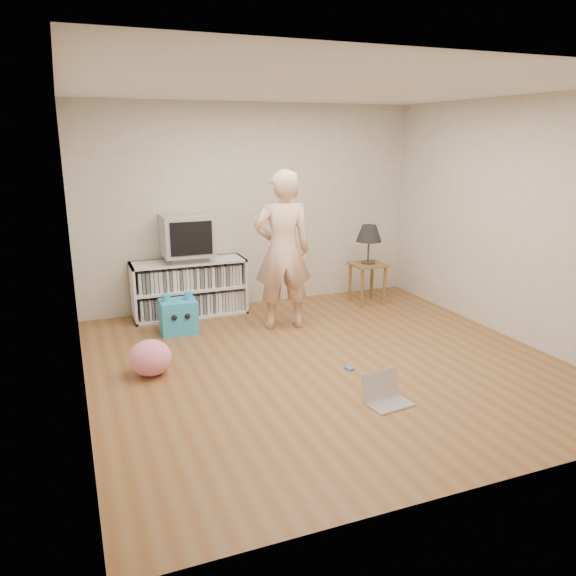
{
  "coord_description": "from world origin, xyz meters",
  "views": [
    {
      "loc": [
        -2.27,
        -4.72,
        2.18
      ],
      "look_at": [
        -0.23,
        0.4,
        0.69
      ],
      "focal_mm": 35.0,
      "sensor_mm": 36.0,
      "label": 1
    }
  ],
  "objects_px": {
    "laptop": "(385,394)",
    "crt_tv": "(187,235)",
    "side_table": "(367,273)",
    "plush_blue": "(179,316)",
    "media_unit": "(189,288)",
    "plush_pink": "(150,358)",
    "table_lamp": "(369,234)",
    "person": "(283,251)",
    "dvd_deck": "(188,258)"
  },
  "relations": [
    {
      "from": "side_table",
      "to": "plush_blue",
      "type": "relative_size",
      "value": 1.18
    },
    {
      "from": "media_unit",
      "to": "dvd_deck",
      "type": "distance_m",
      "value": 0.39
    },
    {
      "from": "person",
      "to": "plush_blue",
      "type": "xyz_separation_m",
      "value": [
        -1.18,
        0.26,
        -0.72
      ]
    },
    {
      "from": "side_table",
      "to": "plush_pink",
      "type": "height_order",
      "value": "side_table"
    },
    {
      "from": "media_unit",
      "to": "person",
      "type": "relative_size",
      "value": 0.76
    },
    {
      "from": "side_table",
      "to": "plush_pink",
      "type": "relative_size",
      "value": 1.37
    },
    {
      "from": "person",
      "to": "plush_pink",
      "type": "xyz_separation_m",
      "value": [
        -1.66,
        -0.83,
        -0.75
      ]
    },
    {
      "from": "crt_tv",
      "to": "plush_blue",
      "type": "xyz_separation_m",
      "value": [
        -0.26,
        -0.6,
        -0.82
      ]
    },
    {
      "from": "dvd_deck",
      "to": "table_lamp",
      "type": "distance_m",
      "value": 2.36
    },
    {
      "from": "media_unit",
      "to": "crt_tv",
      "type": "xyz_separation_m",
      "value": [
        0.0,
        -0.02,
        0.67
      ]
    },
    {
      "from": "plush_blue",
      "to": "media_unit",
      "type": "bearing_deg",
      "value": 68.25
    },
    {
      "from": "person",
      "to": "laptop",
      "type": "distance_m",
      "value": 2.31
    },
    {
      "from": "media_unit",
      "to": "side_table",
      "type": "xyz_separation_m",
      "value": [
        2.32,
        -0.39,
        0.07
      ]
    },
    {
      "from": "table_lamp",
      "to": "crt_tv",
      "type": "bearing_deg",
      "value": 171.04
    },
    {
      "from": "media_unit",
      "to": "laptop",
      "type": "height_order",
      "value": "media_unit"
    },
    {
      "from": "plush_pink",
      "to": "media_unit",
      "type": "bearing_deg",
      "value": 66.58
    },
    {
      "from": "side_table",
      "to": "table_lamp",
      "type": "xyz_separation_m",
      "value": [
        0.0,
        0.0,
        0.53
      ]
    },
    {
      "from": "side_table",
      "to": "media_unit",
      "type": "bearing_deg",
      "value": 170.58
    },
    {
      "from": "media_unit",
      "to": "laptop",
      "type": "distance_m",
      "value": 3.2
    },
    {
      "from": "media_unit",
      "to": "side_table",
      "type": "height_order",
      "value": "media_unit"
    },
    {
      "from": "table_lamp",
      "to": "plush_blue",
      "type": "relative_size",
      "value": 1.1
    },
    {
      "from": "laptop",
      "to": "plush_pink",
      "type": "bearing_deg",
      "value": 136.15
    },
    {
      "from": "dvd_deck",
      "to": "plush_pink",
      "type": "xyz_separation_m",
      "value": [
        -0.74,
        -1.69,
        -0.56
      ]
    },
    {
      "from": "table_lamp",
      "to": "plush_pink",
      "type": "height_order",
      "value": "table_lamp"
    },
    {
      "from": "crt_tv",
      "to": "plush_pink",
      "type": "relative_size",
      "value": 1.5
    },
    {
      "from": "person",
      "to": "laptop",
      "type": "relative_size",
      "value": 4.61
    },
    {
      "from": "media_unit",
      "to": "dvd_deck",
      "type": "relative_size",
      "value": 3.11
    },
    {
      "from": "plush_pink",
      "to": "plush_blue",
      "type": "bearing_deg",
      "value": 66.25
    },
    {
      "from": "person",
      "to": "crt_tv",
      "type": "bearing_deg",
      "value": -33.61
    },
    {
      "from": "crt_tv",
      "to": "laptop",
      "type": "relative_size",
      "value": 1.51
    },
    {
      "from": "media_unit",
      "to": "crt_tv",
      "type": "height_order",
      "value": "crt_tv"
    },
    {
      "from": "side_table",
      "to": "plush_blue",
      "type": "xyz_separation_m",
      "value": [
        -2.59,
        -0.23,
        -0.22
      ]
    },
    {
      "from": "dvd_deck",
      "to": "person",
      "type": "xyz_separation_m",
      "value": [
        0.92,
        -0.86,
        0.18
      ]
    },
    {
      "from": "media_unit",
      "to": "laptop",
      "type": "relative_size",
      "value": 3.52
    },
    {
      "from": "media_unit",
      "to": "crt_tv",
      "type": "distance_m",
      "value": 0.67
    },
    {
      "from": "crt_tv",
      "to": "plush_pink",
      "type": "distance_m",
      "value": 2.03
    },
    {
      "from": "person",
      "to": "plush_pink",
      "type": "distance_m",
      "value": 2.0
    },
    {
      "from": "dvd_deck",
      "to": "crt_tv",
      "type": "height_order",
      "value": "crt_tv"
    },
    {
      "from": "side_table",
      "to": "person",
      "type": "relative_size",
      "value": 0.3
    },
    {
      "from": "crt_tv",
      "to": "person",
      "type": "height_order",
      "value": "person"
    },
    {
      "from": "laptop",
      "to": "crt_tv",
      "type": "bearing_deg",
      "value": 101.6
    },
    {
      "from": "table_lamp",
      "to": "plush_pink",
      "type": "relative_size",
      "value": 1.29
    },
    {
      "from": "dvd_deck",
      "to": "side_table",
      "type": "relative_size",
      "value": 0.82
    },
    {
      "from": "dvd_deck",
      "to": "side_table",
      "type": "bearing_deg",
      "value": -9.04
    },
    {
      "from": "media_unit",
      "to": "plush_pink",
      "type": "relative_size",
      "value": 3.5
    },
    {
      "from": "table_lamp",
      "to": "laptop",
      "type": "bearing_deg",
      "value": -116.37
    },
    {
      "from": "plush_blue",
      "to": "person",
      "type": "bearing_deg",
      "value": -11.21
    },
    {
      "from": "crt_tv",
      "to": "side_table",
      "type": "height_order",
      "value": "crt_tv"
    },
    {
      "from": "side_table",
      "to": "laptop",
      "type": "relative_size",
      "value": 1.38
    },
    {
      "from": "dvd_deck",
      "to": "table_lamp",
      "type": "height_order",
      "value": "table_lamp"
    }
  ]
}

